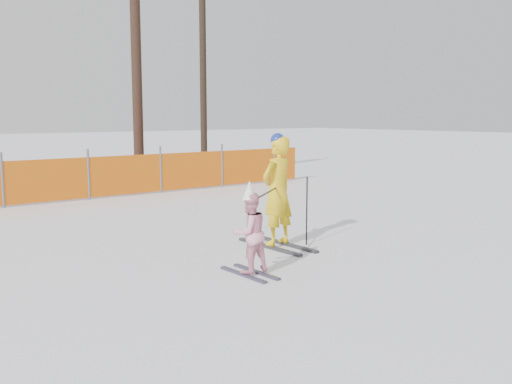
# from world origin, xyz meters

# --- Properties ---
(ground) EXTENTS (120.00, 120.00, 0.00)m
(ground) POSITION_xyz_m (0.00, 0.00, 0.00)
(ground) COLOR white
(ground) RESTS_ON ground
(adult) EXTENTS (0.69, 1.46, 1.80)m
(adult) POSITION_xyz_m (0.84, 1.01, 0.90)
(adult) COLOR black
(adult) RESTS_ON ground
(child) EXTENTS (0.52, 0.92, 1.24)m
(child) POSITION_xyz_m (-0.49, 0.03, 0.57)
(child) COLOR black
(child) RESTS_ON ground
(ski_poles) EXTENTS (1.69, 0.85, 1.11)m
(ski_poles) POSITION_xyz_m (0.67, 0.65, 0.78)
(ski_poles) COLOR black
(ski_poles) RESTS_ON ground
(safety_fence) EXTENTS (16.88, 0.06, 1.25)m
(safety_fence) POSITION_xyz_m (-1.11, 7.72, 0.56)
(safety_fence) COLOR #595960
(safety_fence) RESTS_ON ground
(tree_trunks) EXTENTS (3.05, 0.91, 7.40)m
(tree_trunks) POSITION_xyz_m (3.88, 10.21, 3.47)
(tree_trunks) COLOR black
(tree_trunks) RESTS_ON ground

